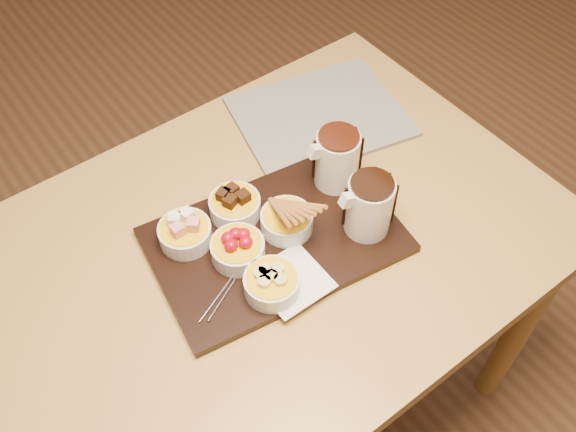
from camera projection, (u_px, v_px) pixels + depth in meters
ground at (264, 403)px, 1.81m from camera, size 5.00×5.00×0.00m
dining_table at (255, 277)px, 1.30m from camera, size 1.20×0.80×0.75m
serving_board at (275, 240)px, 1.22m from camera, size 0.50×0.36×0.02m
napkin at (292, 280)px, 1.15m from camera, size 0.12×0.12×0.00m
bowl_marshmallows at (185, 234)px, 1.19m from camera, size 0.10×0.10×0.04m
bowl_cake at (235, 206)px, 1.23m from camera, size 0.10×0.10×0.04m
bowl_strawberries at (238, 250)px, 1.17m from camera, size 0.10×0.10×0.04m
bowl_biscotti at (287, 221)px, 1.21m from camera, size 0.10×0.10×0.04m
bowl_bananas at (272, 284)px, 1.13m from camera, size 0.10×0.10×0.04m
pitcher_dark_chocolate at (369, 206)px, 1.18m from camera, size 0.10×0.10×0.12m
pitcher_milk_chocolate at (337, 160)px, 1.26m from camera, size 0.10×0.10×0.12m
fondue_skewers at (239, 267)px, 1.17m from camera, size 0.13×0.25×0.01m
newspaper at (320, 116)px, 1.44m from camera, size 0.42×0.36×0.01m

